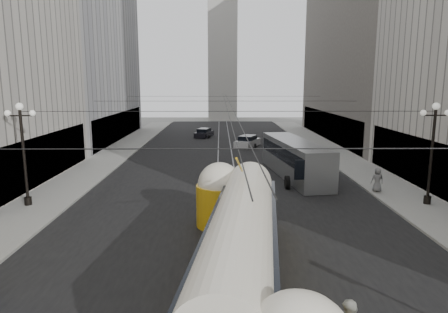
{
  "coord_description": "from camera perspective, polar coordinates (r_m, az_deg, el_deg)",
  "views": [
    {
      "loc": [
        -0.52,
        -6.22,
        7.68
      ],
      "look_at": [
        -0.31,
        15.76,
        3.63
      ],
      "focal_mm": 32.0,
      "sensor_mm": 36.0,
      "label": 1
    }
  ],
  "objects": [
    {
      "name": "sidewalk_right",
      "position": [
        44.69,
        15.73,
        0.25
      ],
      "size": [
        4.0,
        72.0,
        0.15
      ],
      "primitive_type": "cube",
      "color": "gray",
      "rests_on": "ground"
    },
    {
      "name": "city_bus",
      "position": [
        33.53,
        10.06,
        -0.09
      ],
      "size": [
        4.03,
        12.11,
        3.01
      ],
      "color": "gray",
      "rests_on": "ground"
    },
    {
      "name": "sidewalk_left",
      "position": [
        44.41,
        -15.52,
        0.19
      ],
      "size": [
        4.0,
        72.0,
        0.15
      ],
      "primitive_type": "cube",
      "color": "gray",
      "rests_on": "ground"
    },
    {
      "name": "building_right_far",
      "position": [
        58.61,
        21.05,
        18.24
      ],
      "size": [
        12.6,
        32.6,
        32.6
      ],
      "color": "#514C47",
      "rests_on": "ground"
    },
    {
      "name": "streetcar",
      "position": [
        15.28,
        2.53,
        -12.45
      ],
      "size": [
        4.21,
        16.15,
        3.56
      ],
      "color": "gold",
      "rests_on": "ground"
    },
    {
      "name": "building_left_far",
      "position": [
        57.99,
        -21.05,
        16.33
      ],
      "size": [
        12.6,
        28.6,
        28.6
      ],
      "color": "#999999",
      "rests_on": "ground"
    },
    {
      "name": "road",
      "position": [
        39.48,
        0.22,
        -0.78
      ],
      "size": [
        20.0,
        85.0,
        0.02
      ],
      "primitive_type": "cube",
      "color": "black",
      "rests_on": "ground"
    },
    {
      "name": "catenary",
      "position": [
        37.76,
        0.43,
        7.71
      ],
      "size": [
        25.0,
        72.0,
        0.23
      ],
      "color": "black",
      "rests_on": "ground"
    },
    {
      "name": "sedan_white_far",
      "position": [
        48.78,
        3.38,
        2.12
      ],
      "size": [
        3.52,
        4.82,
        1.41
      ],
      "color": "silver",
      "rests_on": "ground"
    },
    {
      "name": "lamppost_left_mid",
      "position": [
        27.35,
        -26.75,
        1.04
      ],
      "size": [
        1.86,
        0.44,
        6.37
      ],
      "color": "black",
      "rests_on": "sidewalk_left"
    },
    {
      "name": "lamppost_right_mid",
      "position": [
        27.83,
        27.6,
        1.11
      ],
      "size": [
        1.86,
        0.44,
        6.37
      ],
      "color": "black",
      "rests_on": "sidewalk_right"
    },
    {
      "name": "distant_tower",
      "position": [
        86.53,
        -0.21,
        15.27
      ],
      "size": [
        6.0,
        6.0,
        31.36
      ],
      "color": "#B2AFA8",
      "rests_on": "ground"
    },
    {
      "name": "rail_left",
      "position": [
        39.48,
        -0.87,
        -0.78
      ],
      "size": [
        0.12,
        85.0,
        0.04
      ],
      "primitive_type": "cube",
      "color": "gray",
      "rests_on": "ground"
    },
    {
      "name": "sedan_dark_far",
      "position": [
        57.68,
        -2.87,
        3.35
      ],
      "size": [
        2.79,
        4.36,
        1.28
      ],
      "color": "black",
      "rests_on": "ground"
    },
    {
      "name": "rail_right",
      "position": [
        39.5,
        1.31,
        -0.78
      ],
      "size": [
        0.12,
        85.0,
        0.04
      ],
      "primitive_type": "cube",
      "color": "gray",
      "rests_on": "ground"
    },
    {
      "name": "pedestrian_sidewalk_right",
      "position": [
        30.01,
        21.05,
        -3.11
      ],
      "size": [
        0.86,
        0.55,
        1.73
      ],
      "primitive_type": "imported",
      "rotation": [
        0.0,
        0.0,
        3.11
      ],
      "color": "slate",
      "rests_on": "sidewalk_right"
    }
  ]
}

